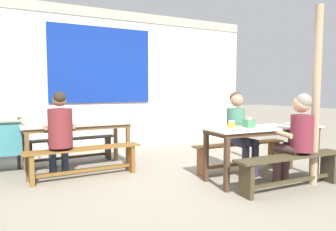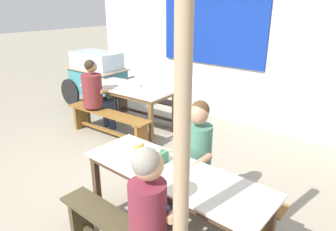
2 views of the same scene
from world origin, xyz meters
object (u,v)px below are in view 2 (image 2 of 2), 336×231
food_cart (97,75)px  person_near_front (153,207)px  bench_far_front (108,121)px  person_left_back_turned (95,92)px  bench_near_back (204,191)px  person_right_near_table (193,156)px  soup_bowl (137,85)px  tissue_box (159,156)px  dining_table_near (174,179)px  bench_far_back (148,105)px  dining_table_far (128,91)px  condiment_jar (139,147)px  wooden_support_post (181,165)px

food_cart → person_near_front: bearing=-32.9°
bench_far_front → person_left_back_turned: size_ratio=1.32×
bench_near_back → person_right_near_table: (-0.10, -0.09, 0.43)m
person_near_front → soup_bowl: size_ratio=8.07×
soup_bowl → person_right_near_table: bearing=-32.3°
person_near_front → person_right_near_table: (-0.27, 0.90, -0.02)m
tissue_box → soup_bowl: size_ratio=0.90×
dining_table_near → tissue_box: bearing=166.0°
bench_near_back → bench_far_front: bearing=164.3°
bench_near_back → bench_far_back: bearing=145.0°
bench_far_back → person_right_near_table: (2.34, -1.80, 0.43)m
dining_table_far → bench_near_back: bearing=-26.3°
person_near_front → condiment_jar: (-0.68, 0.54, 0.09)m
food_cart → condiment_jar: 3.93m
dining_table_near → person_left_back_turned: size_ratio=1.41×
dining_table_near → soup_bowl: size_ratio=11.58×
dining_table_far → person_near_front: size_ratio=1.37×
dining_table_far → soup_bowl: (0.10, 0.12, 0.10)m
dining_table_near → bench_far_front: (-2.38, 1.19, -0.39)m
bench_near_back → person_near_front: person_near_front is taller
person_right_near_table → soup_bowl: bearing=147.7°
bench_far_back → food_cart: (-1.41, -0.09, 0.41)m
bench_far_front → tissue_box: bearing=-27.8°
bench_far_back → person_right_near_table: bearing=-37.5°
tissue_box → dining_table_near: bearing=-14.0°
food_cart → tissue_box: bearing=-30.0°
bench_near_back → condiment_jar: size_ratio=15.95×
wooden_support_post → bench_far_front: bearing=149.2°
bench_far_back → tissue_box: size_ratio=11.31×
person_left_back_turned → person_near_front: bearing=-30.4°
bench_near_back → soup_bowl: soup_bowl is taller
dining_table_near → person_near_front: size_ratio=1.44×
dining_table_near → person_right_near_table: person_right_near_table is taller
bench_near_back → tissue_box: (-0.23, -0.47, 0.54)m
tissue_box → condiment_jar: bearing=174.3°
tissue_box → food_cart: bearing=150.0°
condiment_jar → wooden_support_post: bearing=-30.9°
tissue_box → soup_bowl: 2.74m
bench_far_back → person_left_back_turned: 1.13m
bench_near_back → food_cart: food_cart is taller
person_left_back_turned → soup_bowl: person_left_back_turned is taller
bench_far_back → condiment_jar: (1.93, -2.15, 0.53)m
food_cart → condiment_jar: food_cart is taller
bench_near_back → tissue_box: tissue_box is taller
person_near_front → condiment_jar: 0.88m
bench_near_back → condiment_jar: 0.86m
person_left_back_turned → food_cart: bearing=141.3°
person_left_back_turned → condiment_jar: person_left_back_turned is taller
soup_bowl → dining_table_near: bearing=-38.5°
person_near_front → person_left_back_turned: person_left_back_turned is taller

